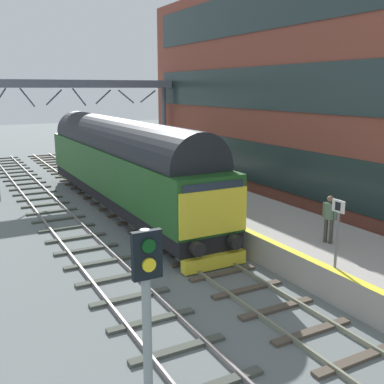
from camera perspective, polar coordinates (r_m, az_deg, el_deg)
name	(u,v)px	position (r m, az deg, el deg)	size (l,w,h in m)	color
ground_plane	(193,255)	(17.39, 0.07, -7.85)	(140.00, 140.00, 0.00)	slate
track_main	(193,253)	(17.37, 0.07, -7.68)	(2.50, 60.00, 0.15)	gray
track_adjacent_west	(106,270)	(16.14, -10.73, -9.55)	(2.50, 60.00, 0.15)	slate
station_platform	(269,229)	(19.11, 9.62, -4.52)	(4.00, 44.00, 1.01)	#A09B95
station_building	(316,92)	(25.02, 15.27, 11.96)	(4.82, 29.32, 11.90)	brown
diesel_locomotive	(121,162)	(23.55, -8.85, 3.75)	(2.74, 18.71, 4.68)	black
signal_post_near	(148,333)	(7.02, -5.56, -17.10)	(0.44, 0.22, 4.22)	gray
platform_number_sign	(338,223)	(13.77, 17.73, -3.75)	(0.10, 0.44, 2.04)	slate
waiting_passenger	(329,215)	(16.02, 16.79, -2.73)	(0.42, 0.49, 1.64)	#373731
overhead_footbridge	(79,90)	(31.75, -13.95, 12.29)	(12.69, 2.00, 6.67)	slate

